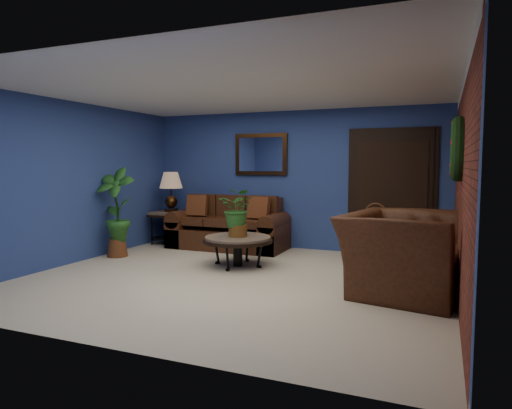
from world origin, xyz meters
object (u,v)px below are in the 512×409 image
at_px(coffee_table, 238,240).
at_px(armchair, 404,253).
at_px(sofa, 230,231).
at_px(side_chair, 374,227).
at_px(end_table, 172,219).
at_px(table_lamp, 171,187).

xyz_separation_m(coffee_table, armchair, (2.44, -0.56, 0.09)).
bearing_deg(coffee_table, armchair, -13.00).
xyz_separation_m(sofa, side_chair, (2.60, 0.04, 0.20)).
distance_m(end_table, side_chair, 3.83).
bearing_deg(armchair, table_lamp, 78.03).
height_order(sofa, armchair, same).
bearing_deg(table_lamp, armchair, -22.81).
relative_size(side_chair, armchair, 0.61).
height_order(table_lamp, side_chair, table_lamp).
height_order(sofa, table_lamp, table_lamp).
height_order(coffee_table, armchair, armchair).
distance_m(coffee_table, armchair, 2.50).
distance_m(end_table, armchair, 4.83).
bearing_deg(armchair, coffee_table, 87.84).
relative_size(sofa, side_chair, 2.35).
bearing_deg(side_chair, armchair, -71.70).
xyz_separation_m(coffee_table, side_chair, (1.82, 1.38, 0.12)).
distance_m(coffee_table, table_lamp, 2.50).
bearing_deg(end_table, armchair, -22.81).
bearing_deg(armchair, end_table, 78.03).
bearing_deg(sofa, side_chair, 0.81).
bearing_deg(table_lamp, sofa, 1.42).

